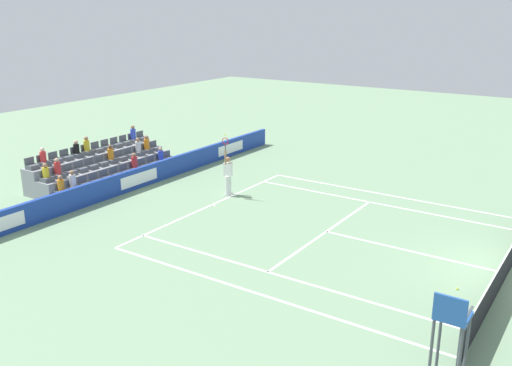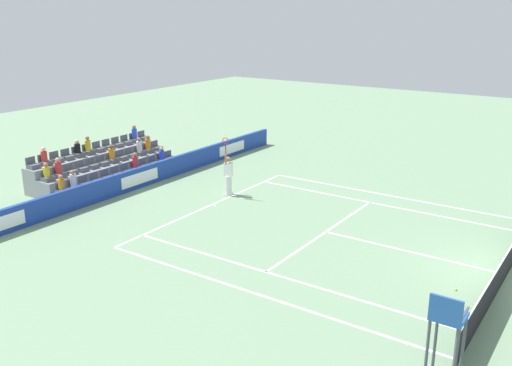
{
  "view_description": "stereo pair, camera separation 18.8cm",
  "coord_description": "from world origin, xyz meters",
  "px_view_note": "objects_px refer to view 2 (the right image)",
  "views": [
    {
      "loc": [
        17.89,
        2.32,
        8.0
      ],
      "look_at": [
        -0.75,
        -10.1,
        1.1
      ],
      "focal_mm": 39.47,
      "sensor_mm": 36.0,
      "label": 1
    },
    {
      "loc": [
        17.79,
        2.47,
        8.0
      ],
      "look_at": [
        -0.75,
        -10.1,
        1.1
      ],
      "focal_mm": 39.47,
      "sensor_mm": 36.0,
      "label": 2
    }
  ],
  "objects_px": {
    "tennis_net": "(509,261)",
    "loose_tennis_ball": "(456,290)",
    "tennis_player": "(228,174)",
    "umpire_chair": "(447,327)"
  },
  "relations": [
    {
      "from": "tennis_net",
      "to": "loose_tennis_ball",
      "type": "bearing_deg",
      "value": -27.94
    },
    {
      "from": "tennis_net",
      "to": "loose_tennis_ball",
      "type": "distance_m",
      "value": 2.28
    },
    {
      "from": "tennis_net",
      "to": "tennis_player",
      "type": "height_order",
      "value": "tennis_player"
    },
    {
      "from": "tennis_player",
      "to": "umpire_chair",
      "type": "height_order",
      "value": "tennis_player"
    },
    {
      "from": "loose_tennis_ball",
      "to": "tennis_net",
      "type": "bearing_deg",
      "value": 152.06
    },
    {
      "from": "tennis_player",
      "to": "loose_tennis_ball",
      "type": "bearing_deg",
      "value": 72.54
    },
    {
      "from": "umpire_chair",
      "to": "loose_tennis_ball",
      "type": "distance_m",
      "value": 5.1
    },
    {
      "from": "tennis_player",
      "to": "loose_tennis_ball",
      "type": "xyz_separation_m",
      "value": [
        3.47,
        11.04,
        -0.96
      ]
    },
    {
      "from": "tennis_player",
      "to": "loose_tennis_ball",
      "type": "height_order",
      "value": "tennis_player"
    },
    {
      "from": "tennis_player",
      "to": "umpire_chair",
      "type": "xyz_separation_m",
      "value": [
        8.26,
        12.01,
        0.53
      ]
    }
  ]
}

